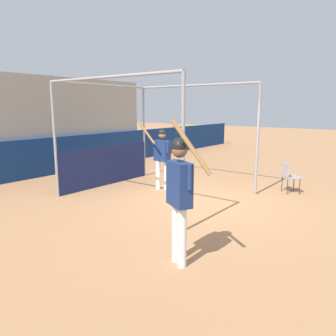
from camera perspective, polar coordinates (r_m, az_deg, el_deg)
The scene contains 8 objects.
ground_plane at distance 8.05m, azimuth 6.70°, elevation -6.19°, with size 60.00×60.00×0.00m, color #A8754C.
outfield_wall at distance 12.09m, azimuth -18.46°, elevation 2.12°, with size 24.00×0.12×1.29m.
bleacher_section at distance 13.75m, azimuth -23.56°, elevation 7.09°, with size 8.15×4.00×3.37m.
batting_cage at distance 9.27m, azimuth -7.42°, elevation 4.21°, with size 3.46×4.06×2.96m.
home_plate at distance 9.63m, azimuth 0.30°, elevation -3.26°, with size 0.44×0.44×0.02m.
player_batter at distance 9.16m, azimuth -1.11°, elevation 2.56°, with size 0.57×0.98×1.91m.
player_waiting at distance 4.71m, azimuth 2.06°, elevation -3.59°, with size 0.57×0.81×2.17m.
folding_chair at distance 9.46m, azimuth 20.24°, elevation -1.03°, with size 0.57×0.57×0.84m.
Camera 1 is at (-6.62, -3.95, 2.32)m, focal length 35.00 mm.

